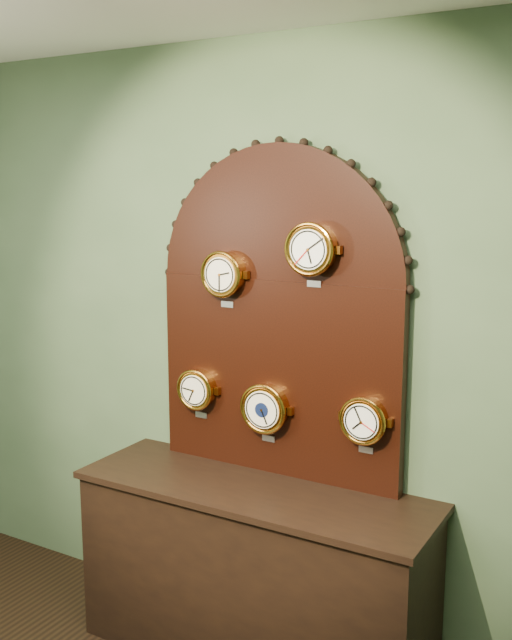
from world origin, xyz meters
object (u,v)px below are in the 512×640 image
Objects in this scene: hygrometer at (197,389)px; shop_counter at (254,576)px; arabic_clock at (311,249)px; display_board at (278,303)px; roman_clock at (223,274)px; tide_clock at (364,420)px; barometer at (265,408)px.

shop_counter is at bearing -20.87° from hygrometer.
shop_counter is 5.69× the size of arabic_clock.
display_board is 0.60m from hygrometer.
shop_counter is at bearing -90.00° from display_board.
roman_clock is 1.01× the size of tide_clock.
tide_clock is at bearing -8.36° from display_board.
arabic_clock is at bearing -19.09° from display_board.
roman_clock is at bearing 179.94° from arabic_clock.
arabic_clock is at bearing 38.51° from shop_counter.
hygrometer is at bearing 179.93° from arabic_clock.
tide_clock is at bearing 0.12° from arabic_clock.
shop_counter is 0.76m from barometer.
arabic_clock is at bearing -179.88° from tide_clock.
hygrometer is 0.88× the size of barometer.
tide_clock is (0.48, 0.00, 0.02)m from barometer.
hygrometer is 0.38m from barometer.
display_board is 5.77× the size of roman_clock.
hygrometer is at bearing 159.13° from shop_counter.
roman_clock is at bearing 179.83° from barometer.
roman_clock is 0.64m from barometer.
shop_counter is 6.12× the size of tide_clock.
hygrometer is at bearing 179.98° from tide_clock.
hygrometer reaches higher than barometer.
display_board is at bearing 66.39° from barometer.
shop_counter is at bearing -79.18° from barometer.
arabic_clock reaches higher than roman_clock.
tide_clock reaches higher than barometer.
barometer is 1.09× the size of tide_clock.
arabic_clock is 0.98× the size of barometer.
display_board reaches higher than shop_counter.
barometer is at bearing -0.17° from roman_clock.
tide_clock is at bearing 18.86° from shop_counter.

